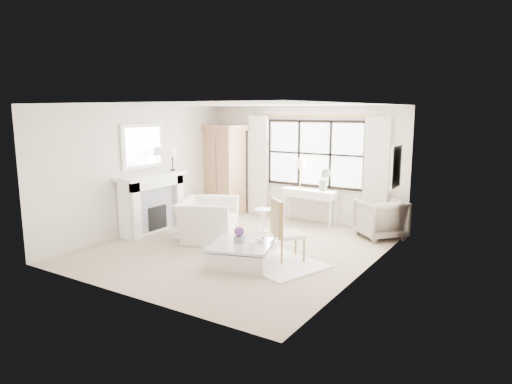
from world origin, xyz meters
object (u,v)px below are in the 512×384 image
at_px(console_table, 309,206).
at_px(coffee_table, 242,255).
at_px(armoire, 223,168).
at_px(club_armchair, 207,220).

xyz_separation_m(console_table, coffee_table, (0.32, -3.28, -0.22)).
height_order(armoire, club_armchair, armoire).
bearing_deg(armoire, coffee_table, -40.20).
distance_m(console_table, coffee_table, 3.30).
height_order(console_table, club_armchair, club_armchair).
xyz_separation_m(console_table, club_armchair, (-1.17, -2.33, 0.01)).
relative_size(armoire, coffee_table, 1.79).
height_order(armoire, console_table, armoire).
relative_size(armoire, club_armchair, 1.79).
xyz_separation_m(armoire, console_table, (2.36, 0.14, -0.74)).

